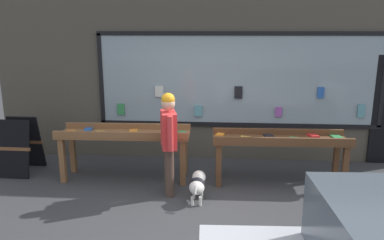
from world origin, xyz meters
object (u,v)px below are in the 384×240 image
(display_table_right, at_px, (280,143))
(sandwich_board_sign, at_px, (20,145))
(display_table_left, at_px, (124,138))
(small_dog, at_px, (197,184))
(person_browsing, at_px, (169,137))

(display_table_right, distance_m, sandwich_board_sign, 4.62)
(display_table_left, xyz_separation_m, sandwich_board_sign, (-1.96, 0.14, -0.22))
(small_dog, xyz_separation_m, sandwich_board_sign, (-3.28, 0.95, 0.25))
(person_browsing, xyz_separation_m, small_dog, (0.46, -0.20, -0.68))
(display_table_left, height_order, small_dog, display_table_left)
(display_table_left, xyz_separation_m, display_table_right, (2.65, 0.00, -0.04))
(small_dog, relative_size, sandwich_board_sign, 0.61)
(display_table_right, distance_m, small_dog, 1.62)
(display_table_right, height_order, sandwich_board_sign, sandwich_board_sign)
(sandwich_board_sign, bearing_deg, display_table_left, -2.62)
(display_table_right, xyz_separation_m, person_browsing, (-1.79, -0.61, 0.25))
(display_table_left, height_order, person_browsing, person_browsing)
(display_table_right, bearing_deg, small_dog, -148.71)
(display_table_right, relative_size, person_browsing, 1.38)
(person_browsing, bearing_deg, display_table_left, 41.68)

